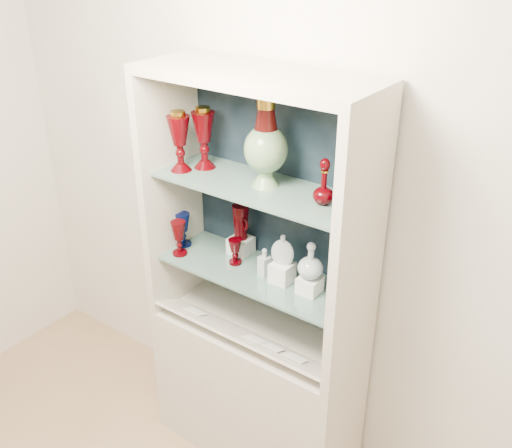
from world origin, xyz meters
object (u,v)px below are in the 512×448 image
Objects in this scene: ruby_goblet_tall at (179,238)px; cobalt_goblet at (183,229)px; ruby_pitcher at (241,222)px; cameo_medallion at (354,266)px; pedestal_lamp_right at (204,138)px; clear_square_bottle at (265,262)px; pedestal_lamp_left at (179,141)px; ruby_goblet_small at (235,252)px; ruby_decanter_a at (324,179)px; clear_round_decanter at (311,261)px; enamel_urn at (266,143)px; flat_flask at (283,249)px; lidded_bowl at (349,199)px; ruby_decanter_b at (345,177)px.

cobalt_goblet is at bearing 119.89° from ruby_goblet_tall.
ruby_pitcher is 0.61m from cameo_medallion.
pedestal_lamp_right is 0.60m from clear_square_bottle.
cameo_medallion is (0.82, 0.10, -0.38)m from pedestal_lamp_left.
ruby_decanter_a is at bearing -0.04° from ruby_goblet_small.
cobalt_goblet is 0.71m from clear_round_decanter.
ruby_goblet_tall is at bearing -117.50° from ruby_pitcher.
clear_square_bottle is 0.25m from clear_round_decanter.
pedestal_lamp_right reaches higher than ruby_decanter_a.
enamel_urn reaches higher than clear_round_decanter.
ruby_pitcher is 1.19× the size of cameo_medallion.
clear_square_bottle is (0.16, -0.00, 0.01)m from ruby_goblet_small.
pedestal_lamp_left is 0.47m from ruby_goblet_tall.
enamel_urn is 2.15× the size of ruby_goblet_tall.
clear_round_decanter is at bearing -19.28° from flat_flask.
pedestal_lamp_right is (0.06, 0.09, 0.00)m from pedestal_lamp_left.
cobalt_goblet is 0.57m from flat_flask.
enamel_urn is at bearing 6.37° from ruby_goblet_small.
pedestal_lamp_right is 0.85m from cameo_medallion.
ruby_goblet_small is 0.73× the size of ruby_pitcher.
clear_round_decanter is (0.64, 0.06, -0.40)m from pedestal_lamp_left.
cameo_medallion is at bearing 2.75° from enamel_urn.
enamel_urn is 1.76× the size of ruby_decanter_a.
clear_square_bottle is (0.35, -0.03, -0.49)m from pedestal_lamp_right.
ruby_goblet_small is (0.31, 0.01, -0.02)m from cobalt_goblet.
clear_square_bottle is (-0.27, -0.00, -0.46)m from ruby_decanter_a.
enamel_urn reaches higher than ruby_goblet_small.
cobalt_goblet is at bearing -178.33° from ruby_goblet_small.
clear_round_decanter is at bearing 5.31° from pedestal_lamp_left.
cameo_medallion is at bearing 0.71° from pedestal_lamp_right.
pedestal_lamp_right is 1.94× the size of cameo_medallion.
ruby_decanter_a reaches higher than lidded_bowl.
flat_flask is 1.00× the size of cameo_medallion.
ruby_decanter_b is (0.73, 0.13, -0.03)m from pedestal_lamp_left.
ruby_decanter_a is 1.57× the size of clear_square_bottle.
ruby_goblet_small is at bearing 160.78° from flat_flask.
ruby_decanter_a is at bearing -123.02° from ruby_decanter_b.
pedestal_lamp_right is 2.05× the size of clear_square_bottle.
clear_square_bottle is at bearing 0.90° from cobalt_goblet.
cobalt_goblet is (-0.74, -0.01, -0.44)m from ruby_decanter_a.
ruby_pitcher is at bearing 169.01° from ruby_decanter_a.
lidded_bowl is at bearing 0.52° from cobalt_goblet.
cobalt_goblet is 0.31m from ruby_goblet_small.
lidded_bowl is at bearing -102.24° from cameo_medallion.
cobalt_goblet is 1.00× the size of ruby_pitcher.
lidded_bowl is 0.73× the size of clear_square_bottle.
ruby_decanter_a is (0.68, 0.06, -0.03)m from pedestal_lamp_left.
cameo_medallion is at bearing -12.17° from flat_flask.
clear_square_bottle reaches higher than ruby_goblet_small.
flat_flask is at bearing -149.38° from cameo_medallion.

